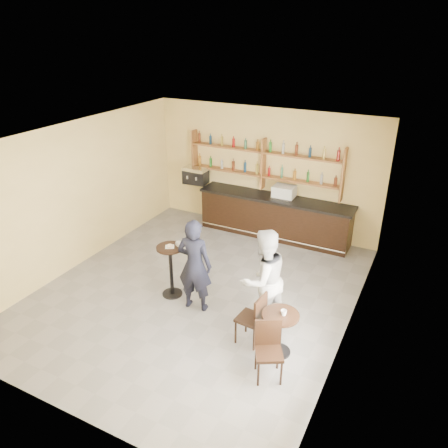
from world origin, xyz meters
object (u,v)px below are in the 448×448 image
at_px(pedestal_table, 171,271).
at_px(chair_west, 250,318).
at_px(chair_south, 269,353).
at_px(bar_counter, 274,217).
at_px(pastry_case, 284,192).
at_px(patron_second, 263,279).
at_px(espresso_machine, 196,175).
at_px(cafe_table, 279,334).
at_px(man_main, 195,265).

relative_size(pedestal_table, chair_west, 1.13).
xyz_separation_m(chair_west, chair_south, (0.60, -0.65, -0.01)).
height_order(bar_counter, pastry_case, pastry_case).
xyz_separation_m(chair_south, patron_second, (-0.60, 1.19, 0.47)).
relative_size(espresso_machine, cafe_table, 0.81).
bearing_deg(espresso_machine, patron_second, -49.98).
distance_m(bar_counter, patron_second, 3.71).
xyz_separation_m(pedestal_table, cafe_table, (2.53, -0.64, -0.16)).
height_order(bar_counter, chair_west, bar_counter).
distance_m(bar_counter, espresso_machine, 2.42).
height_order(cafe_table, chair_west, chair_west).
bearing_deg(bar_counter, chair_south, -69.90).
relative_size(bar_counter, pedestal_table, 3.61).
relative_size(pedestal_table, man_main, 0.59).
bearing_deg(man_main, espresso_machine, -67.31).
height_order(pastry_case, pedestal_table, pastry_case).
bearing_deg(chair_south, bar_counter, 80.72).
xyz_separation_m(pedestal_table, patron_second, (1.98, -0.05, 0.40)).
bearing_deg(pastry_case, bar_counter, -176.52).
bearing_deg(bar_counter, cafe_table, -67.84).
relative_size(chair_south, patron_second, 0.50).
bearing_deg(cafe_table, man_main, 165.50).
relative_size(man_main, chair_south, 1.96).
height_order(man_main, patron_second, patron_second).
xyz_separation_m(pedestal_table, chair_south, (2.58, -1.24, -0.07)).
xyz_separation_m(espresso_machine, man_main, (2.08, -3.62, -0.37)).
xyz_separation_m(pastry_case, pedestal_table, (-1.08, -3.46, -0.69)).
relative_size(bar_counter, chair_south, 4.17).
height_order(pedestal_table, chair_west, pedestal_table).
height_order(espresso_machine, pedestal_table, espresso_machine).
xyz_separation_m(pastry_case, cafe_table, (1.45, -4.10, -0.85)).
xyz_separation_m(bar_counter, chair_west, (1.12, -4.05, -0.05)).
bearing_deg(espresso_machine, cafe_table, -50.13).
height_order(bar_counter, pedestal_table, pedestal_table).
distance_m(cafe_table, patron_second, 0.98).
bearing_deg(chair_south, espresso_machine, 101.16).
xyz_separation_m(pastry_case, patron_second, (0.90, -3.52, -0.29)).
relative_size(espresso_machine, pedestal_table, 0.58).
distance_m(espresso_machine, chair_south, 6.24).
xyz_separation_m(pedestal_table, man_main, (0.64, -0.15, 0.38)).
distance_m(chair_west, chair_south, 0.88).
bearing_deg(pedestal_table, chair_west, -16.57).
relative_size(bar_counter, patron_second, 2.08).
distance_m(pedestal_table, chair_south, 2.87).
bearing_deg(chair_south, man_main, 121.33).
bearing_deg(espresso_machine, man_main, -64.26).
relative_size(man_main, chair_west, 1.91).
bearing_deg(bar_counter, pedestal_table, -103.97).
height_order(espresso_machine, chair_west, espresso_machine).
bearing_deg(pastry_case, man_main, -93.44).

